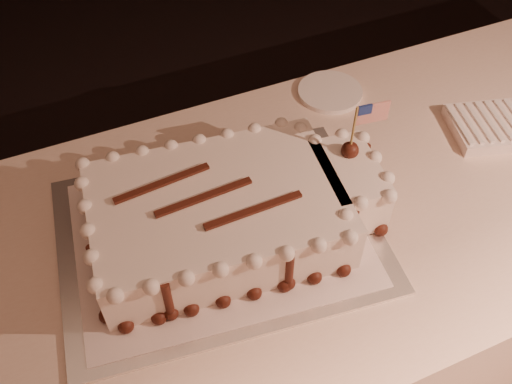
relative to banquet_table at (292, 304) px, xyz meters
name	(u,v)px	position (x,y,z in m)	size (l,w,h in m)	color
banquet_table	(292,304)	(0.00, 0.00, 0.00)	(2.40, 0.80, 0.75)	beige
cake_board	(219,235)	(-0.18, 0.01, 0.38)	(0.62, 0.47, 0.01)	white
doily	(219,233)	(-0.18, 0.01, 0.38)	(0.55, 0.42, 0.00)	white
sheet_cake	(234,211)	(-0.14, 0.00, 0.44)	(0.61, 0.39, 0.23)	white
napkin_stack	(497,126)	(0.53, 0.04, 0.39)	(0.24, 0.20, 0.03)	white
side_plate	(330,92)	(0.24, 0.31, 0.38)	(0.16, 0.16, 0.01)	white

